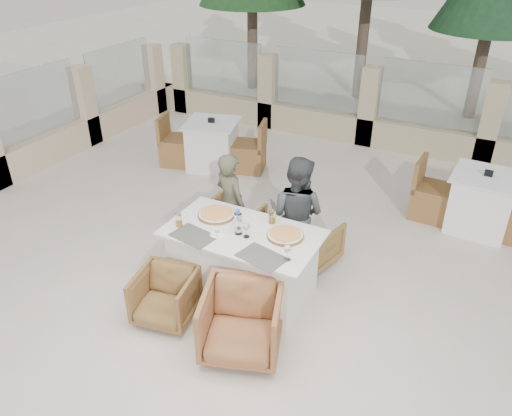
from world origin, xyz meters
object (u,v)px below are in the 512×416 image
at_px(diner_left, 231,204).
at_px(bg_table_a, 213,145).
at_px(pizza_right, 285,235).
at_px(armchair_far_left, 230,229).
at_px(wine_glass_near, 246,229).
at_px(armchair_far_right, 312,242).
at_px(armchair_near_left, 166,296).
at_px(olive_dish, 217,233).
at_px(beer_glass_left, 179,220).
at_px(diner_right, 296,214).
at_px(water_bottle, 238,222).
at_px(armchair_near_right, 242,322).
at_px(dining_table, 243,262).
at_px(wine_glass_centre, 237,220).
at_px(wine_glass_corner, 288,252).
at_px(pizza_left, 216,214).
at_px(beer_glass_right, 272,217).
at_px(bg_table_b, 481,202).

relative_size(diner_left, bg_table_a, 0.79).
distance_m(pizza_right, armchair_far_left, 1.16).
distance_m(wine_glass_near, armchair_far_right, 1.17).
bearing_deg(diner_left, armchair_near_left, 112.77).
relative_size(olive_dish, armchair_far_right, 0.19).
height_order(beer_glass_left, diner_right, diner_right).
xyz_separation_m(beer_glass_left, bg_table_a, (-1.36, 2.82, -0.46)).
bearing_deg(pizza_right, armchair_far_left, 152.56).
xyz_separation_m(water_bottle, armchair_far_left, (-0.49, 0.65, -0.59)).
distance_m(water_bottle, beer_glass_left, 0.65).
bearing_deg(water_bottle, beer_glass_left, -165.67).
distance_m(armchair_near_left, armchair_near_right, 0.90).
bearing_deg(beer_glass_left, dining_table, 17.62).
bearing_deg(wine_glass_centre, dining_table, -30.81).
xyz_separation_m(armchair_far_left, diner_left, (-0.00, 0.03, 0.33)).
relative_size(wine_glass_centre, armchair_far_right, 0.31).
bearing_deg(olive_dish, wine_glass_corner, -4.71).
relative_size(pizza_left, beer_glass_right, 2.77).
bearing_deg(beer_glass_right, wine_glass_near, -106.90).
height_order(diner_left, bg_table_b, diner_left).
height_order(diner_left, diner_right, diner_right).
height_order(dining_table, wine_glass_near, wine_glass_near).
distance_m(pizza_left, pizza_right, 0.83).
xyz_separation_m(olive_dish, armchair_far_right, (0.64, 1.04, -0.52)).
bearing_deg(wine_glass_corner, dining_table, 159.08).
relative_size(wine_glass_near, bg_table_a, 0.11).
xyz_separation_m(wine_glass_near, bg_table_b, (2.03, 2.64, -0.48)).
bearing_deg(pizza_right, wine_glass_centre, -173.40).
bearing_deg(dining_table, armchair_far_right, 63.36).
relative_size(dining_table, wine_glass_centre, 8.70).
bearing_deg(pizza_left, armchair_far_left, 102.97).
relative_size(armchair_near_left, bg_table_a, 0.36).
relative_size(dining_table, armchair_near_left, 2.71).
relative_size(pizza_left, wine_glass_centre, 2.16).
bearing_deg(bg_table_b, water_bottle, -126.21).
distance_m(pizza_left, diner_right, 0.90).
xyz_separation_m(olive_dish, diner_left, (-0.31, 0.80, -0.15)).
relative_size(dining_table, armchair_far_left, 2.31).
height_order(pizza_left, diner_right, diner_right).
height_order(water_bottle, armchair_far_left, water_bottle).
relative_size(pizza_right, bg_table_b, 0.23).
xyz_separation_m(wine_glass_corner, armchair_far_right, (-0.17, 1.11, -0.59)).
bearing_deg(diner_right, olive_dish, 61.63).
bearing_deg(wine_glass_centre, bg_table_b, 48.86).
relative_size(beer_glass_right, bg_table_b, 0.09).
height_order(wine_glass_centre, armchair_near_right, wine_glass_centre).
relative_size(olive_dish, armchair_far_left, 0.16).
height_order(armchair_near_left, bg_table_b, bg_table_b).
xyz_separation_m(pizza_left, pizza_right, (0.83, -0.03, -0.00)).
relative_size(wine_glass_corner, diner_left, 0.14).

